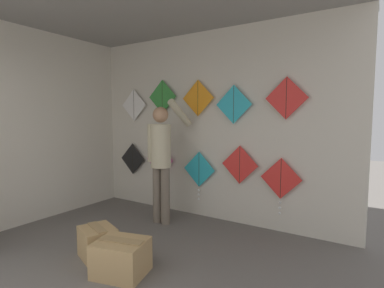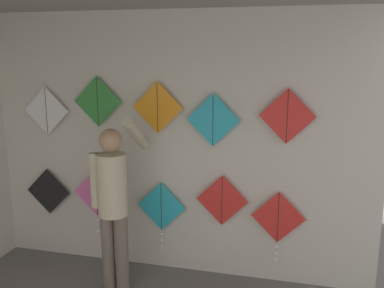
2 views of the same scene
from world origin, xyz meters
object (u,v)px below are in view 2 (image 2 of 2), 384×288
kite_4 (278,221)px  kite_7 (158,108)px  kite_1 (97,196)px  shopkeeper (113,196)px  kite_2 (161,210)px  kite_8 (213,120)px  kite_3 (222,200)px  kite_6 (98,102)px  kite_5 (46,111)px  kite_0 (48,191)px  kite_9 (287,116)px

kite_4 → kite_7: 1.70m
kite_1 → shopkeeper: bearing=-49.4°
kite_2 → kite_8: (0.56, 0.00, 1.01)m
kite_3 → kite_6: size_ratio=1.00×
kite_8 → kite_5: bearing=180.0°
kite_3 → kite_2: bearing=-179.9°
kite_5 → kite_6: kite_6 is taller
kite_0 → kite_2: 1.38m
kite_6 → kite_0: bearing=180.0°
kite_4 → kite_7: size_ratio=1.38×
kite_9 → kite_4: bearing=-178.6°
shopkeeper → kite_0: (-1.06, 0.52, -0.21)m
shopkeeper → kite_4: shopkeeper is taller
kite_3 → kite_4: bearing=-0.1°
kite_8 → kite_2: bearing=-179.9°
kite_8 → kite_0: bearing=180.0°
kite_5 → kite_6: (0.63, 0.00, 0.12)m
kite_1 → kite_4: (2.01, 0.00, -0.09)m
shopkeeper → kite_9: kite_9 is taller
shopkeeper → kite_9: bearing=16.5°
kite_3 → kite_6: (-1.36, 0.00, 0.99)m
kite_0 → kite_2: size_ratio=0.72×
shopkeeper → kite_3: size_ratio=3.29×
kite_3 → kite_6: 1.69m
shopkeeper → kite_1: size_ratio=2.38×
kite_5 → kite_7: bearing=0.0°
kite_7 → kite_4: bearing=-0.0°
kite_0 → kite_5: 0.95m
kite_2 → kite_3: kite_3 is taller
kite_4 → kite_3: bearing=179.9°
kite_4 → kite_5: (-2.57, 0.00, 1.04)m
kite_4 → kite_6: size_ratio=1.38×
kite_2 → kite_4: size_ratio=1.00×
kite_4 → kite_8: bearing=179.9°
kite_2 → kite_3: bearing=0.1°
kite_6 → kite_8: kite_6 is taller
kite_0 → kite_6: bearing=0.0°
kite_3 → kite_6: kite_6 is taller
kite_4 → kite_8: 1.23m
kite_5 → kite_9: size_ratio=1.00×
kite_2 → kite_6: size_ratio=1.38×
kite_3 → kite_8: 0.85m
shopkeeper → kite_6: 1.07m
kite_5 → kite_8: bearing=0.0°
kite_9 → kite_6: bearing=180.0°
kite_3 → kite_4: 0.61m
kite_5 → kite_7: size_ratio=1.00×
kite_1 → kite_8: size_ratio=1.38×
kite_1 → kite_2: bearing=0.0°
kite_1 → kite_5: kite_5 is taller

